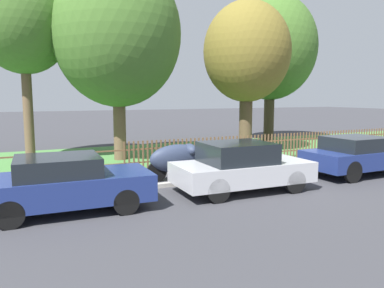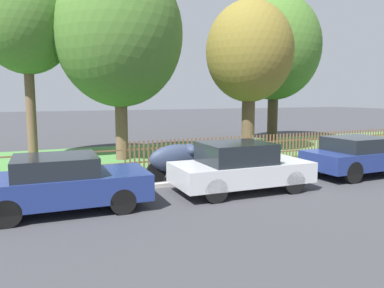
{
  "view_description": "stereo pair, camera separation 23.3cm",
  "coord_description": "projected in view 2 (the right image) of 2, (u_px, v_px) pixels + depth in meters",
  "views": [
    {
      "loc": [
        -10.02,
        -9.93,
        2.64
      ],
      "look_at": [
        -4.93,
        0.94,
        1.1
      ],
      "focal_mm": 35.0,
      "sensor_mm": 36.0,
      "label": 1
    },
    {
      "loc": [
        -9.81,
        -10.02,
        2.64
      ],
      "look_at": [
        -4.93,
        0.94,
        1.1
      ],
      "focal_mm": 35.0,
      "sensor_mm": 36.0,
      "label": 2
    }
  ],
  "objects": [
    {
      "name": "tree_behind_motorcycle",
      "position": [
        119.0,
        34.0,
        15.07
      ],
      "size": [
        5.12,
        5.12,
        8.08
      ],
      "color": "brown",
      "rests_on": "ground"
    },
    {
      "name": "tree_nearest_kerb",
      "position": [
        26.0,
        21.0,
        14.69
      ],
      "size": [
        3.7,
        3.7,
        7.75
      ],
      "color": "brown",
      "rests_on": "ground"
    },
    {
      "name": "grass_strip",
      "position": [
        239.0,
        148.0,
        18.94
      ],
      "size": [
        33.51,
        6.9,
        0.01
      ],
      "primitive_type": "cube",
      "color": "#477F3D",
      "rests_on": "ground"
    },
    {
      "name": "covered_motorcycle",
      "position": [
        178.0,
        158.0,
        11.82
      ],
      "size": [
        2.01,
        0.73,
        1.14
      ],
      "rotation": [
        0.0,
        0.0,
        -0.01
      ],
      "color": "black",
      "rests_on": "ground"
    },
    {
      "name": "tree_mid_park",
      "position": [
        249.0,
        53.0,
        17.34
      ],
      "size": [
        4.06,
        4.06,
        7.03
      ],
      "color": "brown",
      "rests_on": "ground"
    },
    {
      "name": "ground_plane",
      "position": [
        328.0,
        170.0,
        13.38
      ],
      "size": [
        120.0,
        120.0,
        0.0
      ],
      "primitive_type": "plane",
      "color": "#38383D"
    },
    {
      "name": "parked_car_silver_hatchback",
      "position": [
        63.0,
        183.0,
        8.61
      ],
      "size": [
        3.85,
        1.88,
        1.29
      ],
      "rotation": [
        0.0,
        0.0,
        -0.04
      ],
      "color": "navy",
      "rests_on": "ground"
    },
    {
      "name": "park_fence",
      "position": [
        282.0,
        146.0,
        15.76
      ],
      "size": [
        33.51,
        0.05,
        1.07
      ],
      "color": "brown",
      "rests_on": "ground"
    },
    {
      "name": "tree_far_left",
      "position": [
        274.0,
        48.0,
        21.33
      ],
      "size": [
        5.22,
        5.22,
        8.42
      ],
      "color": "#473828",
      "rests_on": "ground"
    },
    {
      "name": "parked_car_black_saloon",
      "position": [
        240.0,
        167.0,
        10.37
      ],
      "size": [
        3.86,
        1.87,
        1.37
      ],
      "rotation": [
        0.0,
        0.0,
        -0.03
      ],
      "color": "#BCBCC1",
      "rests_on": "ground"
    },
    {
      "name": "kerb_stone",
      "position": [
        326.0,
        168.0,
        13.46
      ],
      "size": [
        33.51,
        0.2,
        0.12
      ],
      "primitive_type": "cube",
      "color": "#B2ADA3",
      "rests_on": "ground"
    },
    {
      "name": "parked_car_navy_estate",
      "position": [
        359.0,
        155.0,
        12.47
      ],
      "size": [
        3.8,
        1.78,
        1.3
      ],
      "rotation": [
        0.0,
        0.0,
        0.01
      ],
      "color": "navy",
      "rests_on": "ground"
    }
  ]
}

